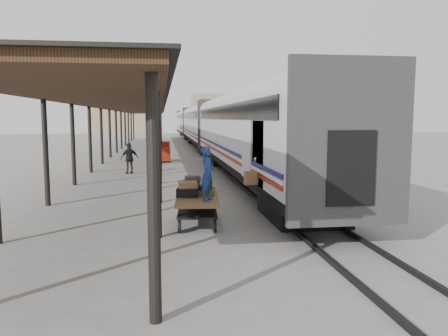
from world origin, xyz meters
name	(u,v)px	position (x,y,z in m)	size (l,w,h in m)	color
ground	(201,219)	(0.00, 0.00, 0.00)	(160.00, 160.00, 0.00)	slate
train	(203,123)	(3.19, 33.79, 2.69)	(3.45, 76.01, 4.01)	silver
canopy	(136,109)	(-3.40, 24.00, 4.00)	(4.90, 64.30, 4.15)	#422B19
rails	(203,147)	(3.20, 34.00, 0.06)	(1.54, 150.00, 0.12)	black
building_far	(235,114)	(14.00, 78.00, 4.00)	(18.00, 10.00, 8.00)	tan
building_left	(120,119)	(-10.00, 82.00, 3.00)	(12.00, 8.00, 6.00)	tan
baggage_cart	(197,204)	(-0.18, -0.71, 0.65)	(1.45, 2.50, 0.86)	brown
suitcase_stack	(194,189)	(-0.26, -0.39, 1.06)	(1.29, 1.11, 0.58)	#3A3A3D
luggage_tug	(163,153)	(-1.14, 18.83, 0.68)	(1.03, 1.68, 1.49)	maroon
porter	(208,174)	(0.07, -1.36, 1.64)	(0.57, 0.37, 1.57)	navy
pedestrian	(130,158)	(-3.11, 12.08, 0.90)	(1.06, 0.44, 1.80)	black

